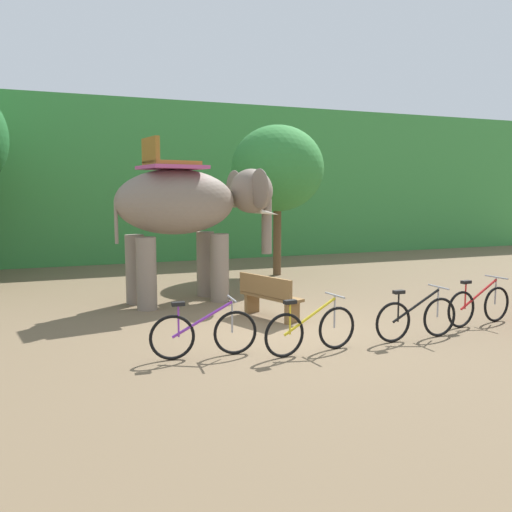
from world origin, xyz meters
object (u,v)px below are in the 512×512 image
(bike_purple, at_px, (204,333))
(bike_yellow, at_px, (311,330))
(elephant, at_px, (190,208))
(wooden_bench, at_px, (269,295))
(bike_red, at_px, (479,305))
(bike_black, at_px, (417,318))
(tree_far_right, at_px, (277,169))

(bike_purple, height_order, bike_yellow, same)
(elephant, xyz_separation_m, wooden_bench, (1.04, -2.33, -1.72))
(bike_purple, relative_size, bike_red, 1.00)
(bike_purple, height_order, bike_black, same)
(tree_far_right, xyz_separation_m, bike_black, (-0.62, -7.61, -2.89))
(bike_purple, distance_m, bike_yellow, 1.71)
(tree_far_right, bearing_deg, bike_purple, -121.08)
(tree_far_right, bearing_deg, bike_red, -80.62)
(elephant, xyz_separation_m, bike_black, (2.85, -4.71, -1.82))
(bike_yellow, bearing_deg, bike_red, 6.94)
(tree_far_right, xyz_separation_m, wooden_bench, (-2.43, -5.22, -2.80))
(tree_far_right, distance_m, bike_red, 7.83)
(elephant, height_order, bike_red, elephant)
(bike_black, height_order, bike_red, same)
(tree_far_right, relative_size, bike_red, 2.70)
(bike_black, xyz_separation_m, wooden_bench, (-1.81, 2.39, 0.09))
(bike_yellow, height_order, wooden_bench, bike_yellow)
(elephant, xyz_separation_m, bike_purple, (-0.90, -4.35, -1.82))
(tree_far_right, height_order, bike_purple, tree_far_right)
(elephant, height_order, bike_black, elephant)
(elephant, distance_m, bike_purple, 4.80)
(bike_purple, distance_m, bike_red, 5.55)
(bike_red, bearing_deg, bike_yellow, -173.06)
(tree_far_right, distance_m, bike_purple, 8.94)
(elephant, distance_m, bike_yellow, 5.15)
(bike_yellow, relative_size, bike_black, 1.00)
(bike_purple, bearing_deg, bike_yellow, -13.88)
(bike_purple, xyz_separation_m, bike_black, (3.75, -0.36, 0.00))
(tree_far_right, relative_size, bike_purple, 2.69)
(bike_yellow, height_order, bike_black, same)
(tree_far_right, bearing_deg, wooden_bench, -114.98)
(bike_purple, bearing_deg, wooden_bench, 46.29)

